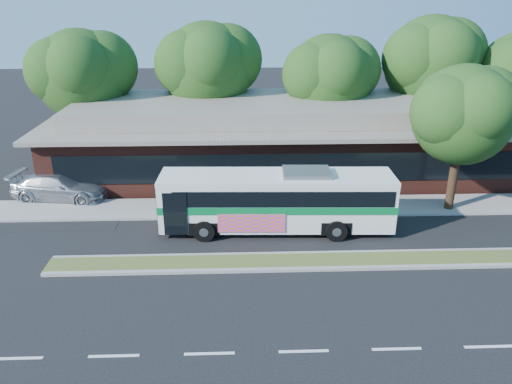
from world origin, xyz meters
TOP-DOWN VIEW (x-y plane):
  - ground at (0.00, 0.00)m, footprint 120.00×120.00m
  - median_strip at (0.00, 0.60)m, footprint 26.00×1.10m
  - sidewalk at (0.00, 6.40)m, footprint 44.00×2.60m
  - parking_lot at (-18.00, 10.00)m, footprint 14.00×12.00m
  - plaza_building at (0.00, 12.99)m, footprint 33.20×11.20m
  - tree_bg_a at (-14.58, 15.14)m, footprint 6.47×5.80m
  - tree_bg_b at (-6.57, 16.14)m, footprint 6.69×6.00m
  - tree_bg_c at (1.40, 15.13)m, footprint 6.24×5.60m
  - tree_bg_d at (8.45, 16.15)m, footprint 6.91×6.20m
  - transit_bus at (-3.18, 3.80)m, footprint 10.99×2.83m
  - sedan at (-14.81, 8.10)m, footprint 5.49×2.88m
  - sidewalk_tree at (6.35, 5.93)m, footprint 5.48×4.92m

SIDE VIEW (x-z plane):
  - ground at x=0.00m, z-range 0.00..0.00m
  - parking_lot at x=-18.00m, z-range 0.00..0.01m
  - sidewalk at x=0.00m, z-range 0.00..0.12m
  - median_strip at x=0.00m, z-range 0.00..0.15m
  - sedan at x=-14.81m, z-range 0.00..1.52m
  - transit_bus at x=-3.18m, z-range 0.17..3.24m
  - plaza_building at x=0.00m, z-range -0.10..4.35m
  - sidewalk_tree at x=6.35m, z-range 1.42..8.96m
  - tree_bg_c at x=1.40m, z-range 1.46..9.72m
  - tree_bg_a at x=-14.58m, z-range 1.55..10.18m
  - tree_bg_b at x=-6.57m, z-range 1.64..10.64m
  - tree_bg_d at x=8.45m, z-range 1.73..11.10m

